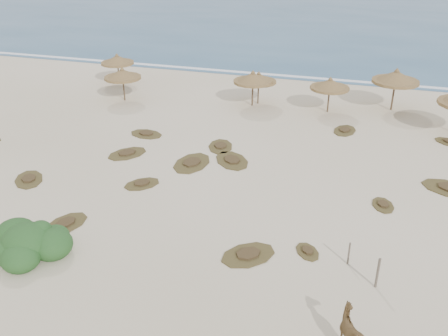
{
  "coord_description": "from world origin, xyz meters",
  "views": [
    {
      "loc": [
        6.33,
        -17.26,
        12.67
      ],
      "look_at": [
        -0.22,
        5.0,
        0.99
      ],
      "focal_mm": 40.0,
      "sensor_mm": 36.0,
      "label": 1
    }
  ],
  "objects_px": {
    "palapa_0": "(117,60)",
    "palapa_1": "(122,74)",
    "bush": "(29,243)",
    "horse": "(356,335)"
  },
  "relations": [
    {
      "from": "horse",
      "to": "palapa_1",
      "type": "bearing_deg",
      "value": -87.63
    },
    {
      "from": "palapa_0",
      "to": "palapa_1",
      "type": "bearing_deg",
      "value": -57.86
    },
    {
      "from": "palapa_0",
      "to": "bush",
      "type": "relative_size",
      "value": 0.8
    },
    {
      "from": "palapa_0",
      "to": "horse",
      "type": "relative_size",
      "value": 1.68
    },
    {
      "from": "palapa_0",
      "to": "palapa_1",
      "type": "relative_size",
      "value": 1.02
    },
    {
      "from": "palapa_1",
      "to": "bush",
      "type": "distance_m",
      "value": 19.78
    },
    {
      "from": "palapa_1",
      "to": "bush",
      "type": "xyz_separation_m",
      "value": [
        5.12,
        -19.04,
        -1.52
      ]
    },
    {
      "from": "palapa_0",
      "to": "horse",
      "type": "bearing_deg",
      "value": -49.49
    },
    {
      "from": "palapa_1",
      "to": "bush",
      "type": "relative_size",
      "value": 0.79
    },
    {
      "from": "horse",
      "to": "bush",
      "type": "xyz_separation_m",
      "value": [
        -13.38,
        1.58,
        -0.19
      ]
    }
  ]
}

